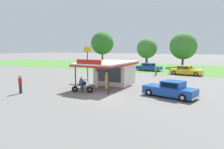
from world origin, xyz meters
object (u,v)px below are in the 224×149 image
(motorcycle_with_rider, at_px, (82,86))
(parked_car_back_row_centre, at_px, (111,66))
(gas_pump_nearside, at_px, (97,80))
(spare_tire_stack, at_px, (84,83))
(gas_pump_offside, at_px, (107,82))
(parked_car_back_row_far_right, at_px, (186,71))
(featured_classic_sedan, at_px, (170,90))
(roadside_pole_sign, at_px, (87,58))
(bystander_leaning_by_kiosk, at_px, (20,84))
(bystander_chatting_near_pumps, at_px, (156,70))
(parked_car_back_row_far_left, at_px, (149,67))

(motorcycle_with_rider, relative_size, parked_car_back_row_centre, 0.39)
(gas_pump_nearside, distance_m, motorcycle_with_rider, 2.54)
(spare_tire_stack, bearing_deg, gas_pump_offside, -17.15)
(parked_car_back_row_far_right, bearing_deg, motorcycle_with_rider, -110.98)
(featured_classic_sedan, bearing_deg, gas_pump_nearside, 177.05)
(gas_pump_nearside, height_order, motorcycle_with_rider, gas_pump_nearside)
(motorcycle_with_rider, height_order, roadside_pole_sign, roadside_pole_sign)
(motorcycle_with_rider, bearing_deg, gas_pump_offside, 60.69)
(motorcycle_with_rider, xyz_separation_m, bystander_leaning_by_kiosk, (-5.06, -3.09, 0.28))
(parked_car_back_row_centre, height_order, roadside_pole_sign, roadside_pole_sign)
(parked_car_back_row_centre, bearing_deg, spare_tire_stack, -73.12)
(bystander_leaning_by_kiosk, height_order, spare_tire_stack, bystander_leaning_by_kiosk)
(gas_pump_nearside, relative_size, featured_classic_sedan, 0.40)
(bystander_leaning_by_kiosk, distance_m, bystander_chatting_near_pumps, 20.84)
(motorcycle_with_rider, distance_m, featured_classic_sedan, 8.44)
(bystander_leaning_by_kiosk, relative_size, bystander_chatting_near_pumps, 1.09)
(featured_classic_sedan, xyz_separation_m, roadside_pole_sign, (-11.65, 4.07, 2.48))
(parked_car_back_row_centre, bearing_deg, gas_pump_offside, -63.58)
(parked_car_back_row_far_left, relative_size, spare_tire_stack, 8.95)
(bystander_chatting_near_pumps, bearing_deg, parked_car_back_row_far_right, 34.94)
(bystander_leaning_by_kiosk, bearing_deg, parked_car_back_row_far_left, 78.67)
(gas_pump_offside, height_order, spare_tire_stack, gas_pump_offside)
(roadside_pole_sign, bearing_deg, gas_pump_nearside, -45.16)
(motorcycle_with_rider, bearing_deg, roadside_pole_sign, 119.35)
(gas_pump_nearside, height_order, bystander_leaning_by_kiosk, gas_pump_nearside)
(bystander_leaning_by_kiosk, bearing_deg, gas_pump_nearside, 47.02)
(gas_pump_offside, xyz_separation_m, spare_tire_stack, (-3.81, 1.17, -0.66))
(gas_pump_offside, bearing_deg, parked_car_back_row_far_right, 70.39)
(parked_car_back_row_far_left, xyz_separation_m, spare_tire_stack, (-2.42, -18.60, -0.50))
(featured_classic_sedan, bearing_deg, gas_pump_offside, 176.51)
(bystander_leaning_by_kiosk, distance_m, roadside_pole_sign, 9.66)
(gas_pump_nearside, height_order, featured_classic_sedan, gas_pump_nearside)
(parked_car_back_row_far_left, height_order, bystander_leaning_by_kiosk, bystander_leaning_by_kiosk)
(bystander_leaning_by_kiosk, bearing_deg, parked_car_back_row_centre, 95.82)
(bystander_chatting_near_pumps, height_order, roadside_pole_sign, roadside_pole_sign)
(parked_car_back_row_centre, bearing_deg, parked_car_back_row_far_right, -5.17)
(parked_car_back_row_far_right, bearing_deg, roadside_pole_sign, -129.96)
(gas_pump_offside, bearing_deg, bystander_leaning_by_kiosk, -139.09)
(gas_pump_nearside, distance_m, parked_car_back_row_centre, 19.41)
(motorcycle_with_rider, bearing_deg, parked_car_back_row_far_right, 69.02)
(gas_pump_nearside, xyz_separation_m, motorcycle_with_rider, (-0.17, -2.52, -0.28))
(bystander_chatting_near_pumps, bearing_deg, spare_tire_stack, -113.86)
(parked_car_back_row_far_right, xyz_separation_m, roadside_pole_sign, (-10.77, -12.85, 2.45))
(gas_pump_nearside, height_order, parked_car_back_row_far_right, gas_pump_nearside)
(parked_car_back_row_far_left, height_order, roadside_pole_sign, roadside_pole_sign)
(gas_pump_offside, bearing_deg, parked_car_back_row_centre, 116.42)
(featured_classic_sedan, height_order, parked_car_back_row_far_left, featured_classic_sedan)
(motorcycle_with_rider, distance_m, roadside_pole_sign, 7.51)
(motorcycle_with_rider, height_order, spare_tire_stack, motorcycle_with_rider)
(featured_classic_sedan, distance_m, bystander_leaning_by_kiosk, 14.22)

